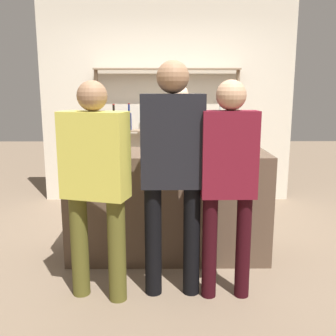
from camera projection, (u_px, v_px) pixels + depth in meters
The scene contains 14 objects.
ground_plane at pixel (168, 254), 3.78m from camera, with size 16.00×16.00×0.00m, color #7A6651.
bar_counter at pixel (168, 204), 3.68m from camera, with size 1.82×0.65×0.99m, color brown.
back_wall at pixel (167, 100), 5.38m from camera, with size 3.42×0.12×2.80m, color beige.
back_shelf at pixel (167, 117), 5.25m from camera, with size 1.91×0.18×1.81m.
counter_bottle_0 at pixel (200, 137), 3.65m from camera, with size 0.09×0.09×0.34m.
counter_bottle_1 at pixel (122, 139), 3.35m from camera, with size 0.09×0.09×0.36m.
counter_bottle_2 at pixel (244, 138), 3.57m from camera, with size 0.07×0.07×0.33m.
wine_glass at pixel (85, 137), 3.60m from camera, with size 0.08×0.08×0.17m.
ice_bucket at pixel (97, 142), 3.47m from camera, with size 0.22×0.22×0.21m.
cork_jar at pixel (234, 141), 3.72m from camera, with size 0.13×0.13×0.15m.
customer_center at pixel (173, 162), 2.85m from camera, with size 0.46×0.23×1.75m.
customer_right at pixel (229, 173), 2.82m from camera, with size 0.40×0.21×1.62m.
server_behind_counter at pixel (179, 146), 4.39m from camera, with size 0.49×0.22×1.60m.
customer_left at pixel (95, 177), 2.82m from camera, with size 0.51×0.33×1.62m.
Camera 1 is at (-0.02, -3.53, 1.57)m, focal length 42.00 mm.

